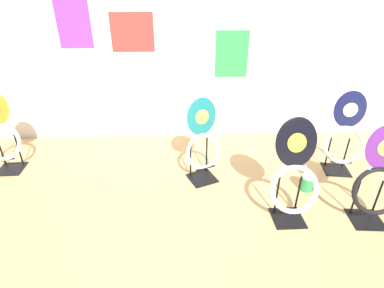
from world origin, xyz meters
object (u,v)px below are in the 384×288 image
at_px(toilet_seat_display_teal_sax, 203,144).
at_px(toilet_seat_display_purple_note, 378,183).
at_px(toilet_seat_display_navy_moon, 344,138).
at_px(toilet_seat_display_orange_sun, 0,135).
at_px(toilet_seat_display_jazz_black, 294,178).
at_px(paint_can, 307,182).

bearing_deg(toilet_seat_display_teal_sax, toilet_seat_display_purple_note, -25.97).
height_order(toilet_seat_display_navy_moon, toilet_seat_display_teal_sax, toilet_seat_display_navy_moon).
xyz_separation_m(toilet_seat_display_navy_moon, toilet_seat_display_purple_note, (-0.11, -0.81, -0.01)).
distance_m(toilet_seat_display_orange_sun, toilet_seat_display_jazz_black, 3.08).
distance_m(toilet_seat_display_navy_moon, toilet_seat_display_jazz_black, 1.11).
bearing_deg(toilet_seat_display_purple_note, toilet_seat_display_navy_moon, 82.50).
distance_m(toilet_seat_display_teal_sax, toilet_seat_display_jazz_black, 0.98).
bearing_deg(paint_can, toilet_seat_display_teal_sax, 167.91).
xyz_separation_m(toilet_seat_display_orange_sun, paint_can, (3.27, -0.50, -0.36)).
height_order(toilet_seat_display_navy_moon, paint_can, toilet_seat_display_navy_moon).
bearing_deg(paint_can, toilet_seat_display_jazz_black, -128.70).
distance_m(toilet_seat_display_teal_sax, paint_can, 1.15).
xyz_separation_m(toilet_seat_display_navy_moon, toilet_seat_display_jazz_black, (-0.81, -0.75, 0.02)).
bearing_deg(toilet_seat_display_orange_sun, toilet_seat_display_purple_note, -14.97).
relative_size(toilet_seat_display_purple_note, paint_can, 5.61).
xyz_separation_m(toilet_seat_display_jazz_black, toilet_seat_display_purple_note, (0.71, -0.06, -0.02)).
bearing_deg(toilet_seat_display_jazz_black, toilet_seat_display_teal_sax, 139.05).
bearing_deg(toilet_seat_display_jazz_black, toilet_seat_display_purple_note, -5.01).
bearing_deg(toilet_seat_display_orange_sun, toilet_seat_display_navy_moon, -2.44).
bearing_deg(toilet_seat_display_teal_sax, toilet_seat_display_navy_moon, 4.02).
bearing_deg(toilet_seat_display_teal_sax, toilet_seat_display_orange_sun, 173.01).
bearing_deg(paint_can, toilet_seat_display_navy_moon, 35.12).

